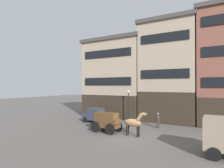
% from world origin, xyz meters
% --- Properties ---
extents(ground_plane, '(120.00, 120.00, 0.00)m').
position_xyz_m(ground_plane, '(0.00, 0.00, 0.00)').
color(ground_plane, '#605B56').
extents(building_far_left, '(9.68, 5.57, 11.90)m').
position_xyz_m(building_far_left, '(-6.90, 9.49, 5.99)').
color(building_far_left, '#33281E').
rests_on(building_far_left, ground_plane).
extents(building_center_left, '(7.49, 5.57, 13.39)m').
position_xyz_m(building_center_left, '(1.34, 9.49, 6.75)').
color(building_center_left, '#33281E').
rests_on(building_center_left, ground_plane).
extents(cargo_wagon, '(2.98, 1.66, 1.98)m').
position_xyz_m(cargo_wagon, '(-2.73, 0.16, 1.15)').
color(cargo_wagon, brown).
rests_on(cargo_wagon, ground_plane).
extents(draft_horse, '(2.35, 0.69, 2.30)m').
position_xyz_m(draft_horse, '(0.22, 0.16, 1.27)').
color(draft_horse, '#937047').
rests_on(draft_horse, ground_plane).
extents(sedan_dark, '(3.86, 2.20, 1.83)m').
position_xyz_m(sedan_dark, '(-6.52, 3.78, 0.91)').
color(sedan_dark, '#333847').
rests_on(sedan_dark, ground_plane).
extents(pedestrian_officer, '(0.39, 0.39, 1.79)m').
position_xyz_m(pedestrian_officer, '(1.21, 4.68, 0.98)').
color(pedestrian_officer, '#38332D').
rests_on(pedestrian_officer, ground_plane).
extents(streetlamp_curbside, '(0.32, 0.32, 4.12)m').
position_xyz_m(streetlamp_curbside, '(-3.04, 6.07, 2.67)').
color(streetlamp_curbside, black).
rests_on(streetlamp_curbside, ground_plane).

